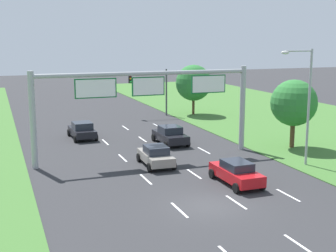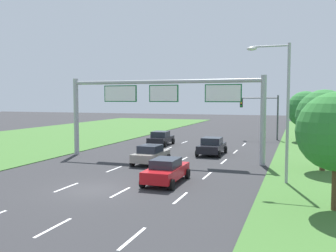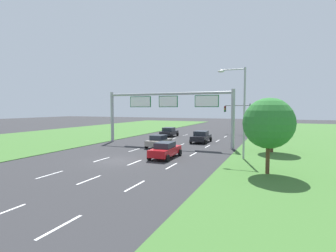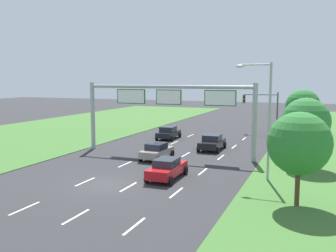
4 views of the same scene
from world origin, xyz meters
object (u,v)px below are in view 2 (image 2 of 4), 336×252
Objects in this scene: car_lead_silver at (166,171)px; roadside_tree_mid at (324,117)px; car_far_ahead at (151,154)px; traffic_light_mast at (262,109)px; street_lamp at (281,100)px; car_mid_lane at (161,138)px; car_near_red at (212,146)px; roadside_tree_far at (306,109)px; sign_gantry at (163,101)px.

roadside_tree_mid reaches higher than car_lead_silver.
car_far_ahead is 13.16m from roadside_tree_mid.
street_lamp is (3.40, -24.73, 1.21)m from traffic_light_mast.
car_far_ahead is at bearing 159.59° from street_lamp.
car_near_red is at bearing -37.86° from car_mid_lane.
street_lamp is (6.50, -10.08, 4.28)m from car_near_red.
car_near_red is 1.03× the size of car_mid_lane.
roadside_tree_far is at bearing 58.69° from car_near_red.
roadside_tree_mid is (2.70, 5.03, -1.21)m from street_lamp.
car_lead_silver is 18.57m from car_mid_lane.
roadside_tree_far is (5.16, -0.74, 0.04)m from traffic_light_mast.
car_near_red reaches higher than car_far_ahead.
traffic_light_mast is at bearing 107.18° from roadside_tree_mid.
street_lamp is (13.39, -15.07, 4.29)m from car_mid_lane.
street_lamp reaches higher than car_far_ahead.
car_lead_silver is (-0.12, -12.29, -0.02)m from car_near_red.
car_near_red is 0.25× the size of sign_gantry.
street_lamp is (9.86, -6.11, 0.13)m from sign_gantry.
car_lead_silver is 0.79× the size of traffic_light_mast.
traffic_light_mast reaches higher than car_far_ahead.
car_mid_lane is at bearing 143.46° from car_near_red.
car_far_ahead is 11.53m from street_lamp.
street_lamp is 1.46× the size of roadside_tree_mid.
car_lead_silver is at bearing -107.73° from roadside_tree_far.
street_lamp is (6.61, 2.21, 4.30)m from car_lead_silver.
car_lead_silver is at bearing -70.52° from car_mid_lane.
sign_gantry is at bearing -109.15° from traffic_light_mast.
roadside_tree_mid is (9.19, -5.05, 3.07)m from car_near_red.
roadside_tree_far is at bearing 92.81° from roadside_tree_mid.
street_lamp is 1.40× the size of roadside_tree_far.
sign_gantry is at bearing -130.91° from car_near_red.
sign_gantry reaches higher than car_near_red.
roadside_tree_mid is (9.31, 7.24, 3.09)m from car_lead_silver.
car_mid_lane is 0.50× the size of street_lamp.
traffic_light_mast is 0.92× the size of roadside_tree_far.
car_far_ahead is 22.24m from traffic_light_mast.
car_far_ahead is 0.67× the size of roadside_tree_far.
roadside_tree_far is (8.38, 26.21, 3.13)m from car_lead_silver.
car_mid_lane is at bearing 111.48° from sign_gantry.
roadside_tree_mid is (16.09, -10.04, 3.08)m from car_mid_lane.
traffic_light_mast is (9.99, 9.66, 3.08)m from car_mid_lane.
roadside_tree_mid is (6.09, -19.70, 0.00)m from traffic_light_mast.
street_lamp is at bearing -18.44° from car_far_ahead.
street_lamp is at bearing -82.18° from traffic_light_mast.
car_far_ahead is (-3.53, -6.35, -0.03)m from car_near_red.
roadside_tree_far reaches higher than car_mid_lane.
roadside_tree_far reaches higher than car_far_ahead.
car_lead_silver is 1.04× the size of car_mid_lane.
roadside_tree_far is (-0.93, 18.96, 0.04)m from roadside_tree_mid.
car_far_ahead is 0.48× the size of street_lamp.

